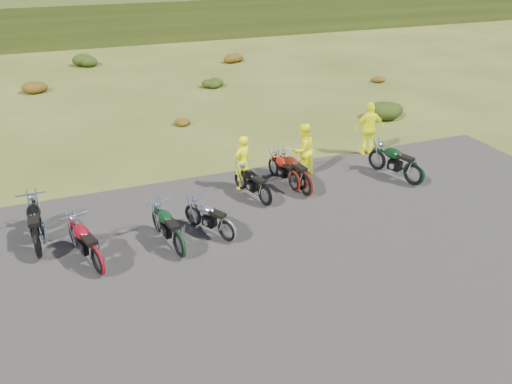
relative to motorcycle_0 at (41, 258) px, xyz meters
name	(u,v)px	position (x,y,z in m)	size (l,w,h in m)	color
ground	(274,231)	(5.90, -0.87, 0.00)	(300.00, 300.00, 0.00)	#3D4818
gravel_pad	(306,272)	(5.90, -2.87, 0.00)	(20.00, 12.00, 0.04)	black
hill_slope	(100,9)	(5.90, 49.13, 0.00)	(300.00, 46.00, 3.00)	#2A3C14
shrub_2	(34,86)	(-0.30, 15.73, 0.38)	(1.30, 1.30, 0.77)	#6A340D
shrub_3	(86,59)	(2.60, 21.03, 0.46)	(1.56, 1.56, 0.92)	black
shrub_4	(181,120)	(5.50, 8.33, 0.23)	(0.77, 0.77, 0.45)	#6A340D
shrub_5	(212,82)	(8.40, 13.63, 0.31)	(1.03, 1.03, 0.61)	black
shrub_6	(232,56)	(11.30, 18.93, 0.38)	(1.30, 1.30, 0.77)	#6A340D
shrub_7	(387,107)	(14.20, 6.23, 0.46)	(1.56, 1.56, 0.92)	black
shrub_8	(376,78)	(17.10, 11.53, 0.23)	(0.77, 0.77, 0.45)	#6A340D
motorcycle_0	(41,258)	(0.00, 0.00, 0.00)	(2.26, 0.75, 1.18)	black
motorcycle_1	(100,275)	(1.31, -1.24, 0.00)	(2.09, 0.70, 1.09)	maroon
motorcycle_2	(180,257)	(3.24, -1.20, 0.00)	(2.03, 0.68, 1.06)	black
motorcycle_3	(227,242)	(4.54, -0.97, 0.00)	(1.90, 0.63, 0.99)	#AAAAAF
motorcycle_4	(305,196)	(7.56, 0.64, 0.00)	(2.15, 0.72, 1.13)	#4D160C
motorcycle_5	(265,206)	(6.18, 0.51, 0.00)	(1.91, 0.64, 1.00)	black
motorcycle_6	(294,192)	(7.37, 1.05, 0.00)	(1.90, 0.63, 0.99)	maroon
motorcycle_7	(412,186)	(11.07, 0.09, 0.00)	(2.20, 0.73, 1.15)	black
person_middle	(242,163)	(5.95, 1.82, 0.87)	(0.63, 0.41, 1.73)	#F0F30C
person_right_a	(303,151)	(8.11, 2.04, 0.89)	(0.86, 0.67, 1.78)	#F0F30C
person_right_b	(369,129)	(11.12, 2.87, 0.96)	(1.12, 0.47, 1.92)	#F0F30C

